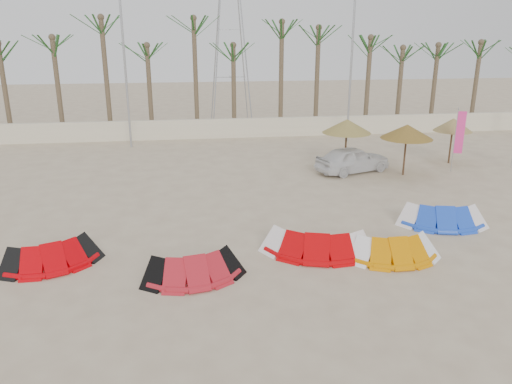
{
  "coord_description": "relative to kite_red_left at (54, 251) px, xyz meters",
  "views": [
    {
      "loc": [
        -2.37,
        -11.41,
        7.06
      ],
      "look_at": [
        0.0,
        6.0,
        1.3
      ],
      "focal_mm": 35.0,
      "sensor_mm": 36.0,
      "label": 1
    }
  ],
  "objects": [
    {
      "name": "ground",
      "position": [
        6.74,
        -3.63,
        -0.42
      ],
      "size": [
        120.0,
        120.0,
        0.0
      ],
      "primitive_type": "plane",
      "color": "#C7B697",
      "rests_on": "ground"
    },
    {
      "name": "boundary_wall",
      "position": [
        6.74,
        18.37,
        0.23
      ],
      "size": [
        60.0,
        0.3,
        1.3
      ],
      "primitive_type": "cube",
      "color": "beige",
      "rests_on": "ground"
    },
    {
      "name": "palm_line",
      "position": [
        7.41,
        19.87,
        6.03
      ],
      "size": [
        52.0,
        4.0,
        7.7
      ],
      "color": "brown",
      "rests_on": "ground"
    },
    {
      "name": "lamp_b",
      "position": [
        0.78,
        16.37,
        5.35
      ],
      "size": [
        1.25,
        0.14,
        11.0
      ],
      "color": "#A5A8AD",
      "rests_on": "ground"
    },
    {
      "name": "lamp_c",
      "position": [
        14.78,
        16.37,
        5.35
      ],
      "size": [
        1.25,
        0.14,
        11.0
      ],
      "color": "#A5A8AD",
      "rests_on": "ground"
    },
    {
      "name": "pylon",
      "position": [
        7.74,
        24.37,
        -0.42
      ],
      "size": [
        3.0,
        3.0,
        14.0
      ],
      "primitive_type": null,
      "color": "#A5A8AD",
      "rests_on": "ground"
    },
    {
      "name": "kite_red_left",
      "position": [
        0.0,
        0.0,
        0.0
      ],
      "size": [
        3.36,
        2.42,
        0.9
      ],
      "color": "#C50006",
      "rests_on": "ground"
    },
    {
      "name": "kite_red_mid",
      "position": [
        4.35,
        -1.46,
        -0.0
      ],
      "size": [
        3.18,
        1.99,
        0.9
      ],
      "color": "#B21924",
      "rests_on": "ground"
    },
    {
      "name": "kite_red_right",
      "position": [
        8.36,
        -0.2,
        0.0
      ],
      "size": [
        3.84,
        2.35,
        0.9
      ],
      "color": "#BF0105",
      "rests_on": "ground"
    },
    {
      "name": "kite_orange",
      "position": [
        10.72,
        -1.0,
        -0.0
      ],
      "size": [
        2.92,
        1.56,
        0.9
      ],
      "color": "orange",
      "rests_on": "ground"
    },
    {
      "name": "kite_blue",
      "position": [
        13.63,
        1.54,
        0.0
      ],
      "size": [
        3.4,
        2.12,
        0.9
      ],
      "color": "blue",
      "rests_on": "ground"
    },
    {
      "name": "parasol_left",
      "position": [
        12.36,
        9.29,
        1.93
      ],
      "size": [
        2.51,
        2.51,
        2.7
      ],
      "color": "#4C331E",
      "rests_on": "ground"
    },
    {
      "name": "parasol_mid",
      "position": [
        15.05,
        8.07,
        1.81
      ],
      "size": [
        2.58,
        2.58,
        2.58
      ],
      "color": "#4C331E",
      "rests_on": "ground"
    },
    {
      "name": "parasol_right",
      "position": [
        18.53,
        9.99,
        1.71
      ],
      "size": [
        2.07,
        2.07,
        2.49
      ],
      "color": "#4C331E",
      "rests_on": "ground"
    },
    {
      "name": "flag_pink",
      "position": [
        17.97,
        8.36,
        1.55
      ],
      "size": [
        0.44,
        0.16,
        3.32
      ],
      "color": "#A5A8AD",
      "rests_on": "ground"
    },
    {
      "name": "car",
      "position": [
        12.66,
        8.95,
        0.26
      ],
      "size": [
        4.27,
        2.83,
        1.35
      ],
      "primitive_type": "imported",
      "rotation": [
        0.0,
        0.0,
        1.91
      ],
      "color": "white",
      "rests_on": "ground"
    }
  ]
}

